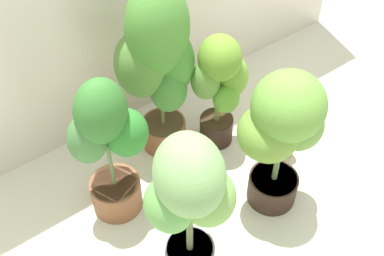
% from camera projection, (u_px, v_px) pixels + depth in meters
% --- Properties ---
extents(ground_plane, '(8.00, 8.00, 0.00)m').
position_uv_depth(ground_plane, '(218.00, 214.00, 2.35)').
color(ground_plane, silver).
rests_on(ground_plane, ground).
extents(potted_plant_back_right, '(0.34, 0.28, 0.69)m').
position_uv_depth(potted_plant_back_right, '(220.00, 84.00, 2.39)').
color(potted_plant_back_right, '#301E18').
rests_on(potted_plant_back_right, ground).
extents(potted_plant_front_right, '(0.43, 0.38, 0.78)m').
position_uv_depth(potted_plant_front_right, '(282.00, 130.00, 2.06)').
color(potted_plant_front_right, '#35241A').
rests_on(potted_plant_front_right, ground).
extents(potted_plant_front_left, '(0.38, 0.37, 0.83)m').
position_uv_depth(potted_plant_front_left, '(190.00, 200.00, 1.78)').
color(potted_plant_front_left, slate).
rests_on(potted_plant_front_left, ground).
extents(potted_plant_back_left, '(0.37, 0.27, 0.80)m').
position_uv_depth(potted_plant_back_left, '(109.00, 145.00, 2.07)').
color(potted_plant_back_left, brown).
rests_on(potted_plant_back_left, ground).
extents(potted_plant_back_center, '(0.43, 0.37, 0.99)m').
position_uv_depth(potted_plant_back_center, '(158.00, 59.00, 2.23)').
color(potted_plant_back_center, brown).
rests_on(potted_plant_back_center, ground).
extents(nutrient_bottle, '(0.08, 0.08, 0.25)m').
position_uv_depth(nutrient_bottle, '(287.00, 138.00, 2.53)').
color(nutrient_bottle, '#B5592F').
rests_on(nutrient_bottle, ground).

